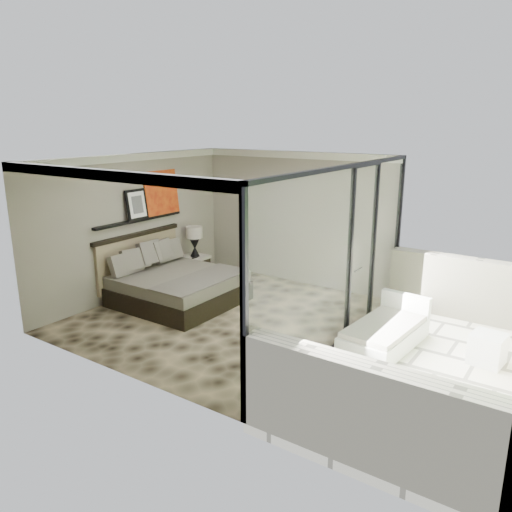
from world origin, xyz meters
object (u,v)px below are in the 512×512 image
Objects in this scene: bed at (174,284)px; nightstand at (194,266)px; lounger at (386,332)px; table_lamp at (195,237)px; ottoman at (487,349)px.

nightstand is (-0.68, 1.33, -0.07)m from bed.
bed reaches higher than lounger.
table_lamp reaches higher than nightstand.
table_lamp is 4.86m from lounger.
bed is at bearing -169.15° from lounger.
table_lamp is (-0.65, 1.34, 0.59)m from bed.
bed is 5.55m from ottoman.
ottoman is (6.18, -0.67, -0.06)m from nightstand.
lounger is at bearing -171.61° from ottoman.
ottoman is at bearing -18.47° from nightstand.
bed reaches higher than table_lamp.
lounger is (4.75, -0.88, -0.08)m from nightstand.
table_lamp reaches higher than ottoman.
bed is at bearing -64.31° from table_lamp.
table_lamp is 0.39× the size of lounger.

